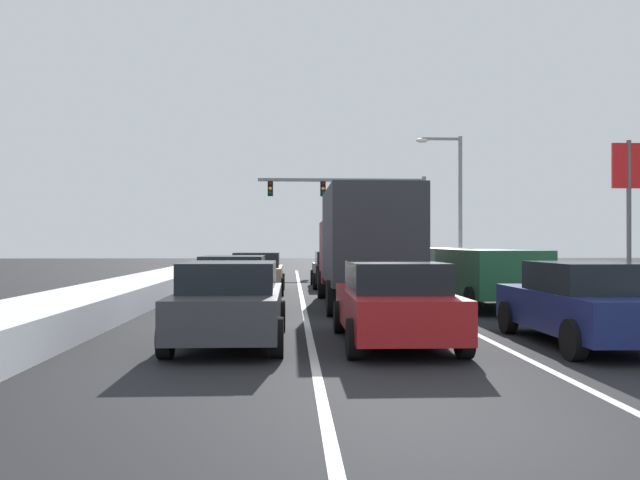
% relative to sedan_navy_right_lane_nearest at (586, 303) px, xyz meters
% --- Properties ---
extents(ground_plane, '(120.00, 120.00, 0.00)m').
position_rel_sedan_navy_right_lane_nearest_xyz_m(ground_plane, '(-3.28, 8.64, -0.76)').
color(ground_plane, black).
extents(lane_stripe_between_right_lane_and_center_lane, '(0.14, 39.80, 0.01)m').
position_rel_sedan_navy_right_lane_nearest_xyz_m(lane_stripe_between_right_lane_and_center_lane, '(-1.58, 12.26, -0.76)').
color(lane_stripe_between_right_lane_and_center_lane, silver).
rests_on(lane_stripe_between_right_lane_and_center_lane, ground).
extents(lane_stripe_between_center_lane_and_left_lane, '(0.14, 39.80, 0.01)m').
position_rel_sedan_navy_right_lane_nearest_xyz_m(lane_stripe_between_center_lane_and_left_lane, '(-4.98, 12.26, -0.76)').
color(lane_stripe_between_center_lane_and_left_lane, silver).
rests_on(lane_stripe_between_center_lane_and_left_lane, ground).
extents(snow_bank_right_shoulder, '(2.13, 39.80, 0.77)m').
position_rel_sedan_navy_right_lane_nearest_xyz_m(snow_bank_right_shoulder, '(3.72, 12.26, -0.38)').
color(snow_bank_right_shoulder, white).
rests_on(snow_bank_right_shoulder, ground).
extents(snow_bank_left_shoulder, '(2.13, 39.80, 0.68)m').
position_rel_sedan_navy_right_lane_nearest_xyz_m(snow_bank_left_shoulder, '(-10.28, 12.26, -0.42)').
color(snow_bank_left_shoulder, white).
rests_on(snow_bank_left_shoulder, ground).
extents(sedan_navy_right_lane_nearest, '(2.00, 4.50, 1.51)m').
position_rel_sedan_navy_right_lane_nearest_xyz_m(sedan_navy_right_lane_nearest, '(0.00, 0.00, 0.00)').
color(sedan_navy_right_lane_nearest, navy).
rests_on(sedan_navy_right_lane_nearest, ground).
extents(suv_green_right_lane_second, '(2.16, 4.90, 1.67)m').
position_rel_sedan_navy_right_lane_nearest_xyz_m(suv_green_right_lane_second, '(0.25, 6.60, 0.25)').
color(suv_green_right_lane_second, '#1E5633').
rests_on(suv_green_right_lane_second, ground).
extents(suv_gray_right_lane_third, '(2.16, 4.90, 1.67)m').
position_rel_sedan_navy_right_lane_nearest_xyz_m(suv_gray_right_lane_third, '(0.08, 13.46, 0.25)').
color(suv_gray_right_lane_third, slate).
rests_on(suv_gray_right_lane_third, ground).
extents(sedan_red_center_lane_nearest, '(2.00, 4.50, 1.51)m').
position_rel_sedan_navy_right_lane_nearest_xyz_m(sedan_red_center_lane_nearest, '(-3.45, 0.27, 0.00)').
color(sedan_red_center_lane_nearest, maroon).
rests_on(sedan_red_center_lane_nearest, ground).
extents(box_truck_center_lane_second, '(2.53, 7.20, 3.36)m').
position_rel_sedan_navy_right_lane_nearest_xyz_m(box_truck_center_lane_second, '(-3.18, 7.28, 1.14)').
color(box_truck_center_lane_second, maroon).
rests_on(box_truck_center_lane_second, ground).
extents(sedan_black_center_lane_third, '(2.00, 4.50, 1.51)m').
position_rel_sedan_navy_right_lane_nearest_xyz_m(sedan_black_center_lane_third, '(-3.47, 15.76, 0.00)').
color(sedan_black_center_lane_third, black).
rests_on(sedan_black_center_lane_third, ground).
extents(sedan_charcoal_left_lane_nearest, '(2.00, 4.50, 1.51)m').
position_rel_sedan_navy_right_lane_nearest_xyz_m(sedan_charcoal_left_lane_nearest, '(-6.46, 0.48, 0.00)').
color(sedan_charcoal_left_lane_nearest, '#38383D').
rests_on(sedan_charcoal_left_lane_nearest, ground).
extents(sedan_white_left_lane_second, '(2.00, 4.50, 1.51)m').
position_rel_sedan_navy_right_lane_nearest_xyz_m(sedan_white_left_lane_second, '(-6.91, 6.22, 0.00)').
color(sedan_white_left_lane_second, silver).
rests_on(sedan_white_left_lane_second, ground).
extents(sedan_tan_left_lane_third, '(2.00, 4.50, 1.51)m').
position_rel_sedan_navy_right_lane_nearest_xyz_m(sedan_tan_left_lane_third, '(-6.60, 12.67, 0.00)').
color(sedan_tan_left_lane_third, '#937F60').
rests_on(sedan_tan_left_lane_third, ground).
extents(traffic_light_gantry, '(10.94, 0.47, 6.20)m').
position_rel_sedan_navy_right_lane_nearest_xyz_m(traffic_light_gantry, '(-0.50, 30.34, 3.97)').
color(traffic_light_gantry, slate).
rests_on(traffic_light_gantry, ground).
extents(street_lamp_right_mid, '(2.66, 0.36, 7.94)m').
position_rel_sedan_navy_right_lane_nearest_xyz_m(street_lamp_right_mid, '(3.92, 24.93, 4.00)').
color(street_lamp_right_mid, gray).
rests_on(street_lamp_right_mid, ground).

